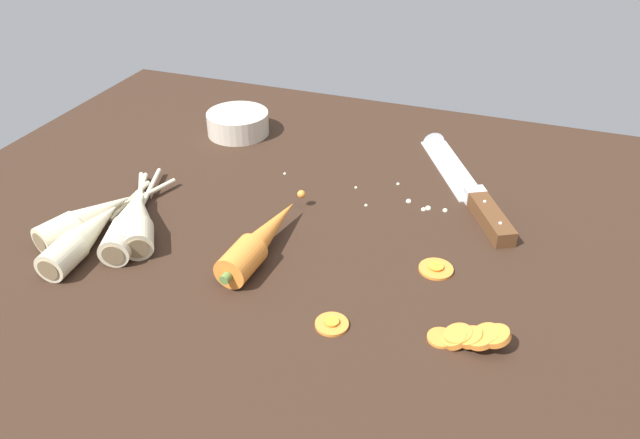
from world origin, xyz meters
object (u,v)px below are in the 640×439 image
object	(u,v)px
whole_carrot	(261,239)
parsnip_back	(86,235)
carrot_slice_stack	(470,337)
prep_bowl	(238,122)
carrot_slice_stray_mid	(436,268)
carrot_slice_stray_near	(332,323)
parsnip_front	(139,219)
parsnip_mid_right	(130,221)
parsnip_outer	(129,219)
parsnip_mid_left	(88,218)
chefs_knife	(461,179)

from	to	relation	value
whole_carrot	parsnip_back	bearing A→B (deg)	-162.60
parsnip_back	carrot_slice_stack	bearing A→B (deg)	-0.74
parsnip_back	prep_bowl	world-z (taller)	same
carrot_slice_stack	prep_bowl	distance (cm)	61.17
carrot_slice_stray_mid	carrot_slice_stack	bearing A→B (deg)	-63.53
parsnip_back	carrot_slice_stray_near	world-z (taller)	parsnip_back
whole_carrot	parsnip_front	xyz separation A→B (cm)	(-17.66, -1.25, -0.12)
parsnip_mid_right	parsnip_outer	world-z (taller)	same
parsnip_mid_right	carrot_slice_stack	distance (cm)	46.74
parsnip_mid_left	parsnip_outer	bearing A→B (deg)	16.87
parsnip_front	parsnip_outer	distance (cm)	1.26
parsnip_front	parsnip_mid_left	size ratio (longest dim) A/B	0.88
prep_bowl	parsnip_front	bearing A→B (deg)	-87.62
prep_bowl	whole_carrot	bearing A→B (deg)	-58.94
whole_carrot	carrot_slice_stack	world-z (taller)	whole_carrot
parsnip_front	parsnip_mid_left	xyz separation A→B (cm)	(-6.61, -2.11, -0.00)
parsnip_mid_right	prep_bowl	xyz separation A→B (cm)	(-0.58, 33.68, 0.17)
parsnip_front	parsnip_mid_right	world-z (taller)	same
carrot_slice_stray_mid	chefs_knife	bearing A→B (deg)	91.66
parsnip_front	parsnip_outer	world-z (taller)	same
chefs_knife	carrot_slice_stack	size ratio (longest dim) A/B	3.70
chefs_knife	carrot_slice_stray_near	bearing A→B (deg)	-102.61
carrot_slice_stack	parsnip_back	bearing A→B (deg)	179.26
parsnip_mid_right	carrot_slice_stray_near	size ratio (longest dim) A/B	6.08
carrot_slice_stray_mid	prep_bowl	bearing A→B (deg)	146.26
prep_bowl	carrot_slice_stray_mid	bearing A→B (deg)	-33.74
parsnip_mid_left	prep_bowl	size ratio (longest dim) A/B	2.00
carrot_slice_stack	prep_bowl	xyz separation A→B (cm)	(-46.99, 39.14, 1.06)
carrot_slice_stray_near	carrot_slice_stray_mid	xyz separation A→B (cm)	(9.04, 13.95, -0.00)
parsnip_mid_right	parsnip_mid_left	bearing A→B (deg)	-167.64
chefs_knife	carrot_slice_stack	bearing A→B (deg)	-79.55
parsnip_back	carrot_slice_stack	distance (cm)	49.97
carrot_slice_stray_near	parsnip_back	bearing A→B (deg)	175.14
parsnip_mid_left	carrot_slice_stray_near	bearing A→B (deg)	-9.88
parsnip_front	carrot_slice_stray_near	world-z (taller)	parsnip_front
carrot_slice_stack	chefs_knife	bearing A→B (deg)	100.45
parsnip_front	parsnip_mid_right	xyz separation A→B (cm)	(-0.79, -0.83, -0.00)
whole_carrot	parsnip_outer	bearing A→B (deg)	-174.81
parsnip_mid_right	carrot_slice_stray_mid	world-z (taller)	parsnip_mid_right
parsnip_back	carrot_slice_stray_mid	size ratio (longest dim) A/B	5.49
chefs_knife	parsnip_mid_right	world-z (taller)	parsnip_mid_right
parsnip_mid_left	prep_bowl	bearing A→B (deg)	81.47
parsnip_back	carrot_slice_stray_near	bearing A→B (deg)	-4.86
parsnip_back	whole_carrot	bearing A→B (deg)	17.40
parsnip_mid_right	carrot_slice_stray_near	xyz separation A→B (cm)	(31.60, -7.79, -1.62)
parsnip_outer	carrot_slice_stray_near	xyz separation A→B (cm)	(31.98, -8.17, -1.62)
parsnip_mid_left	prep_bowl	xyz separation A→B (cm)	(5.25, 34.96, 0.17)
chefs_knife	parsnip_mid_right	bearing A→B (deg)	-143.50
prep_bowl	parsnip_mid_right	bearing A→B (deg)	-89.02
parsnip_mid_right	carrot_slice_stray_mid	distance (cm)	41.13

